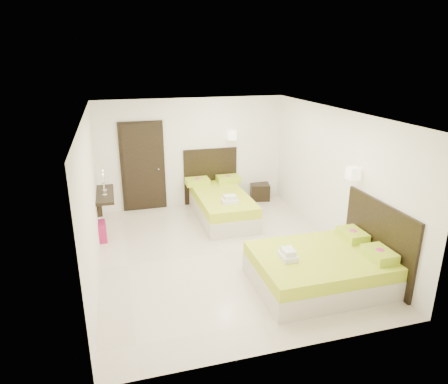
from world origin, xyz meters
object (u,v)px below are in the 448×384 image
object	(u,v)px
bed_single	(221,203)
bed_double	(325,266)
ottoman	(96,232)
nightstand	(260,192)

from	to	relation	value
bed_single	bed_double	size ratio (longest dim) A/B	1.06
bed_double	ottoman	xyz separation A→B (m)	(-3.58, 2.65, -0.12)
ottoman	bed_double	bearing A→B (deg)	-36.45
bed_double	nightstand	size ratio (longest dim) A/B	4.47
bed_single	ottoman	world-z (taller)	bed_single
ottoman	bed_single	bearing A→B (deg)	11.75
bed_double	ottoman	bearing A→B (deg)	143.55
bed_double	nightstand	distance (m)	4.08
nightstand	ottoman	size ratio (longest dim) A/B	1.23
bed_double	bed_single	bearing A→B (deg)	104.79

